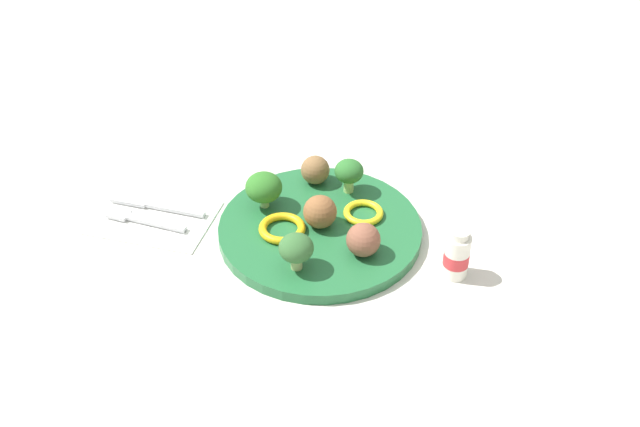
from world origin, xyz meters
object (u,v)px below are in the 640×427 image
Objects in this scene: broccoli_floret_near_rim at (264,188)px; knife at (154,205)px; meatball_front_left at (315,170)px; napkin at (153,216)px; broccoli_floret_front_right at (349,172)px; yogurt_bottle at (457,255)px; broccoli_floret_center at (296,249)px; meatball_near_rim at (363,240)px; meatball_back_left at (324,210)px; pepper_ring_center at (282,228)px; pepper_ring_front_right at (363,213)px; plate at (320,230)px; fork at (142,219)px.

knife is (0.16, 0.01, -0.04)m from broccoli_floret_near_rim.
meatball_front_left is 0.25× the size of napkin.
yogurt_bottle reaches higher than broccoli_floret_front_right.
meatball_front_left is at bearing -88.48° from broccoli_floret_center.
yogurt_bottle reaches higher than broccoli_floret_near_rim.
napkin is (0.31, -0.05, -0.04)m from meatball_near_rim.
meatball_back_left reaches higher than pepper_ring_center.
knife is at bearing -10.28° from yogurt_bottle.
meatball_front_left is at bearing -60.30° from meatball_near_rim.
broccoli_floret_center is at bearing 58.68° from pepper_ring_front_right.
broccoli_floret_center is 0.14m from pepper_ring_front_right.
broccoli_floret_near_rim is (0.08, -0.03, 0.04)m from plate.
meatball_near_rim is 0.32m from knife.
yogurt_bottle reaches higher than meatball_near_rim.
yogurt_bottle is at bearing 176.98° from meatball_near_rim.
pepper_ring_front_right is 0.15m from yogurt_bottle.
broccoli_floret_near_rim is 0.28m from yogurt_bottle.
napkin is (0.16, 0.03, -0.05)m from broccoli_floret_near_rim.
meatball_front_left is (0.01, -0.19, -0.01)m from broccoli_floret_center.
fork is at bearing 3.88° from meatball_back_left.
plate is 0.05m from pepper_ring_center.
yogurt_bottle reaches higher than broccoli_floret_center.
yogurt_bottle is (-0.21, 0.16, -0.00)m from meatball_front_left.
pepper_ring_center is (0.11, -0.03, -0.02)m from meatball_near_rim.
pepper_ring_front_right is 0.46× the size of fork.
broccoli_floret_center is at bearing 153.84° from knife.
napkin is at bearing -9.82° from meatball_near_rim.
meatball_near_rim is (-0.09, 0.15, 0.00)m from meatball_front_left.
broccoli_floret_front_right reaches higher than meatball_front_left.
broccoli_floret_near_rim is 0.17m from meatball_near_rim.
broccoli_floret_center is 0.08m from pepper_ring_center.
pepper_ring_center is 0.12m from pepper_ring_front_right.
meatball_near_rim is 0.63× the size of yogurt_bottle.
meatball_back_left reaches higher than plate.
pepper_ring_front_right is 0.33× the size of napkin.
pepper_ring_front_right is 0.78× the size of yogurt_bottle.
broccoli_floret_center reaches higher than meatball_near_rim.
meatball_front_left is 0.26m from yogurt_bottle.
meatball_near_rim is 0.32m from fork.
fork is 0.83× the size of knife.
broccoli_floret_near_rim is at bearing -61.29° from broccoli_floret_center.
pepper_ring_front_right is at bearing -153.33° from meatball_back_left.
meatball_back_left is (-0.00, -0.00, 0.03)m from plate.
knife is at bearing 12.87° from broccoli_floret_front_right.
meatball_back_left is 0.27× the size of napkin.
fork is at bearing 8.07° from pepper_ring_front_right.
fork is at bearing 59.35° from napkin.
knife is (0.23, -0.11, -0.04)m from broccoli_floret_center.
knife is 2.02× the size of yogurt_bottle.
yogurt_bottle reaches higher than napkin.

